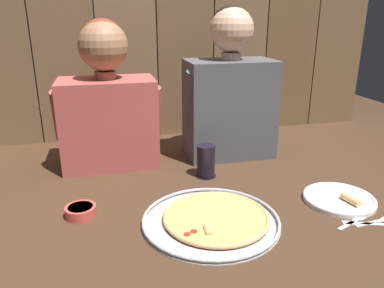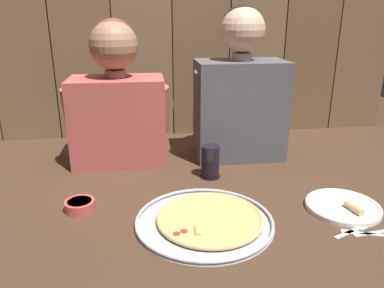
{
  "view_description": "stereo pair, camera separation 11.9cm",
  "coord_description": "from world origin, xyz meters",
  "px_view_note": "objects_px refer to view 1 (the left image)",
  "views": [
    {
      "loc": [
        -0.25,
        -0.99,
        0.57
      ],
      "look_at": [
        0.01,
        0.1,
        0.18
      ],
      "focal_mm": 34.75,
      "sensor_mm": 36.0,
      "label": 1
    },
    {
      "loc": [
        -0.14,
        -1.01,
        0.57
      ],
      "look_at": [
        0.01,
        0.1,
        0.18
      ],
      "focal_mm": 34.75,
      "sensor_mm": 36.0,
      "label": 2
    }
  ],
  "objects_px": {
    "drinking_glass": "(206,161)",
    "diner_right": "(230,91)",
    "pizza_tray": "(213,219)",
    "dinner_plate": "(339,199)",
    "diner_left": "(108,102)",
    "dipping_bowl": "(81,211)"
  },
  "relations": [
    {
      "from": "drinking_glass",
      "to": "diner_right",
      "type": "distance_m",
      "value": 0.34
    },
    {
      "from": "diner_right",
      "to": "pizza_tray",
      "type": "bearing_deg",
      "value": -112.82
    },
    {
      "from": "dinner_plate",
      "to": "drinking_glass",
      "type": "xyz_separation_m",
      "value": [
        -0.37,
        0.29,
        0.05
      ]
    },
    {
      "from": "dinner_plate",
      "to": "drinking_glass",
      "type": "relative_size",
      "value": 1.87
    },
    {
      "from": "pizza_tray",
      "to": "dipping_bowl",
      "type": "distance_m",
      "value": 0.4
    },
    {
      "from": "pizza_tray",
      "to": "dinner_plate",
      "type": "distance_m",
      "value": 0.43
    },
    {
      "from": "dinner_plate",
      "to": "dipping_bowl",
      "type": "height_order",
      "value": "dinner_plate"
    },
    {
      "from": "drinking_glass",
      "to": "diner_right",
      "type": "xyz_separation_m",
      "value": [
        0.16,
        0.21,
        0.21
      ]
    },
    {
      "from": "drinking_glass",
      "to": "diner_right",
      "type": "height_order",
      "value": "diner_right"
    },
    {
      "from": "drinking_glass",
      "to": "diner_left",
      "type": "xyz_separation_m",
      "value": [
        -0.34,
        0.21,
        0.19
      ]
    },
    {
      "from": "pizza_tray",
      "to": "diner_left",
      "type": "bearing_deg",
      "value": 117.21
    },
    {
      "from": "pizza_tray",
      "to": "dinner_plate",
      "type": "height_order",
      "value": "dinner_plate"
    },
    {
      "from": "pizza_tray",
      "to": "diner_left",
      "type": "height_order",
      "value": "diner_left"
    },
    {
      "from": "pizza_tray",
      "to": "drinking_glass",
      "type": "relative_size",
      "value": 3.3
    },
    {
      "from": "dinner_plate",
      "to": "diner_right",
      "type": "height_order",
      "value": "diner_right"
    },
    {
      "from": "pizza_tray",
      "to": "drinking_glass",
      "type": "distance_m",
      "value": 0.33
    },
    {
      "from": "diner_left",
      "to": "diner_right",
      "type": "height_order",
      "value": "diner_right"
    },
    {
      "from": "dinner_plate",
      "to": "dipping_bowl",
      "type": "bearing_deg",
      "value": 173.11
    },
    {
      "from": "drinking_glass",
      "to": "diner_left",
      "type": "bearing_deg",
      "value": 148.27
    },
    {
      "from": "diner_right",
      "to": "dinner_plate",
      "type": "bearing_deg",
      "value": -67.25
    },
    {
      "from": "pizza_tray",
      "to": "diner_left",
      "type": "xyz_separation_m",
      "value": [
        -0.27,
        0.53,
        0.24
      ]
    },
    {
      "from": "dipping_bowl",
      "to": "diner_right",
      "type": "bearing_deg",
      "value": 34.04
    }
  ]
}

